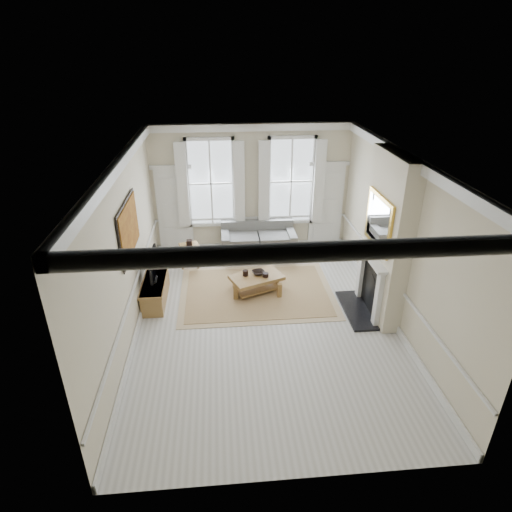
{
  "coord_description": "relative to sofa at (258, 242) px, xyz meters",
  "views": [
    {
      "loc": [
        -0.84,
        -7.28,
        5.16
      ],
      "look_at": [
        -0.14,
        0.53,
        1.25
      ],
      "focal_mm": 30.0,
      "sensor_mm": 36.0,
      "label": 1
    }
  ],
  "objects": [
    {
      "name": "floor",
      "position": [
        -0.14,
        -3.11,
        -0.37
      ],
      "size": [
        7.2,
        7.2,
        0.0
      ],
      "primitive_type": "plane",
      "color": "#B7B5AD",
      "rests_on": "ground"
    },
    {
      "name": "ceiling",
      "position": [
        -0.14,
        -3.11,
        3.03
      ],
      "size": [
        7.2,
        7.2,
        0.0
      ],
      "primitive_type": "plane",
      "rotation": [
        3.14,
        0.0,
        0.0
      ],
      "color": "white",
      "rests_on": "back_wall"
    },
    {
      "name": "back_wall",
      "position": [
        -0.14,
        0.49,
        1.33
      ],
      "size": [
        5.2,
        0.0,
        5.2
      ],
      "primitive_type": "plane",
      "rotation": [
        1.57,
        0.0,
        0.0
      ],
      "color": "beige",
      "rests_on": "floor"
    },
    {
      "name": "left_wall",
      "position": [
        -2.74,
        -3.11,
        1.33
      ],
      "size": [
        0.0,
        7.2,
        7.2
      ],
      "primitive_type": "plane",
      "rotation": [
        1.57,
        0.0,
        1.57
      ],
      "color": "beige",
      "rests_on": "floor"
    },
    {
      "name": "right_wall",
      "position": [
        2.46,
        -3.11,
        1.33
      ],
      "size": [
        0.0,
        7.2,
        7.2
      ],
      "primitive_type": "plane",
      "rotation": [
        1.57,
        0.0,
        -1.57
      ],
      "color": "beige",
      "rests_on": "floor"
    },
    {
      "name": "window_left",
      "position": [
        -1.19,
        0.44,
        1.53
      ],
      "size": [
        1.26,
        0.2,
        2.2
      ],
      "primitive_type": null,
      "color": "#B2BCC6",
      "rests_on": "back_wall"
    },
    {
      "name": "window_right",
      "position": [
        0.91,
        0.44,
        1.53
      ],
      "size": [
        1.26,
        0.2,
        2.2
      ],
      "primitive_type": null,
      "color": "#B2BCC6",
      "rests_on": "back_wall"
    },
    {
      "name": "door_left",
      "position": [
        -2.19,
        0.45,
        0.78
      ],
      "size": [
        0.9,
        0.08,
        2.3
      ],
      "primitive_type": "cube",
      "color": "silver",
      "rests_on": "floor"
    },
    {
      "name": "door_right",
      "position": [
        1.91,
        0.45,
        0.78
      ],
      "size": [
        0.9,
        0.08,
        2.3
      ],
      "primitive_type": "cube",
      "color": "silver",
      "rests_on": "floor"
    },
    {
      "name": "painting",
      "position": [
        -2.7,
        -2.81,
        1.68
      ],
      "size": [
        0.05,
        1.66,
        1.06
      ],
      "primitive_type": "cube",
      "color": "#A86F1C",
      "rests_on": "left_wall"
    },
    {
      "name": "chimney_breast",
      "position": [
        2.28,
        -2.91,
        1.33
      ],
      "size": [
        0.35,
        1.7,
        3.38
      ],
      "primitive_type": "cube",
      "color": "beige",
      "rests_on": "floor"
    },
    {
      "name": "hearth",
      "position": [
        1.86,
        -2.91,
        -0.34
      ],
      "size": [
        0.55,
        1.5,
        0.05
      ],
      "primitive_type": "cube",
      "color": "black",
      "rests_on": "floor"
    },
    {
      "name": "fireplace",
      "position": [
        2.06,
        -2.91,
        0.36
      ],
      "size": [
        0.21,
        1.45,
        1.33
      ],
      "color": "silver",
      "rests_on": "floor"
    },
    {
      "name": "mirror",
      "position": [
        2.07,
        -2.91,
        1.68
      ],
      "size": [
        0.06,
        1.26,
        1.06
      ],
      "primitive_type": "cube",
      "color": "gold",
      "rests_on": "chimney_breast"
    },
    {
      "name": "sofa",
      "position": [
        0.0,
        0.0,
        0.0
      ],
      "size": [
        1.95,
        0.95,
        0.88
      ],
      "color": "#5A5B58",
      "rests_on": "floor"
    },
    {
      "name": "side_table",
      "position": [
        -1.79,
        -0.47,
        0.1
      ],
      "size": [
        0.58,
        0.58,
        0.57
      ],
      "rotation": [
        0.0,
        0.0,
        0.28
      ],
      "color": "brown",
      "rests_on": "floor"
    },
    {
      "name": "rug",
      "position": [
        -0.22,
        -1.96,
        -0.36
      ],
      "size": [
        3.5,
        2.6,
        0.02
      ],
      "primitive_type": "cube",
      "color": "#98774E",
      "rests_on": "floor"
    },
    {
      "name": "coffee_table",
      "position": [
        -0.22,
        -1.96,
        -0.02
      ],
      "size": [
        1.32,
        1.05,
        0.43
      ],
      "rotation": [
        0.0,
        0.0,
        0.38
      ],
      "color": "brown",
      "rests_on": "rug"
    },
    {
      "name": "ceramic_pot_a",
      "position": [
        -0.47,
        -1.91,
        0.13
      ],
      "size": [
        0.13,
        0.13,
        0.13
      ],
      "primitive_type": "cylinder",
      "color": "black",
      "rests_on": "coffee_table"
    },
    {
      "name": "ceramic_pot_b",
      "position": [
        -0.02,
        -2.01,
        0.11
      ],
      "size": [
        0.13,
        0.13,
        0.09
      ],
      "primitive_type": "cylinder",
      "color": "black",
      "rests_on": "coffee_table"
    },
    {
      "name": "bowl",
      "position": [
        -0.17,
        -1.86,
        0.1
      ],
      "size": [
        0.35,
        0.35,
        0.07
      ],
      "primitive_type": "imported",
      "rotation": [
        0.0,
        0.0,
        0.26
      ],
      "color": "black",
      "rests_on": "coffee_table"
    },
    {
      "name": "tv_stand",
      "position": [
        -2.48,
        -2.08,
        -0.11
      ],
      "size": [
        0.46,
        1.43,
        0.51
      ],
      "primitive_type": "cube",
      "color": "brown",
      "rests_on": "floor"
    },
    {
      "name": "tv",
      "position": [
        -2.46,
        -2.08,
        0.54
      ],
      "size": [
        0.08,
        0.9,
        0.68
      ],
      "color": "black",
      "rests_on": "tv_stand"
    }
  ]
}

